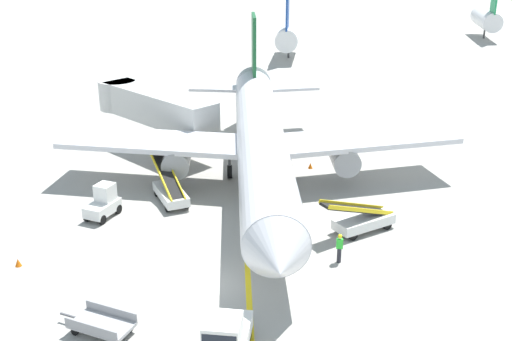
{
  "coord_description": "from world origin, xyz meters",
  "views": [
    {
      "loc": [
        6.05,
        -27.1,
        17.21
      ],
      "look_at": [
        1.64,
        9.91,
        2.5
      ],
      "focal_mm": 43.68,
      "sensor_mm": 36.0,
      "label": 1
    }
  ],
  "objects": [
    {
      "name": "safety_cone_nose_right",
      "position": [
        4.94,
        17.14,
        0.22
      ],
      "size": [
        0.36,
        0.36,
        0.44
      ],
      "primitive_type": "cone",
      "color": "orange",
      "rests_on": "ground"
    },
    {
      "name": "pushback_tug",
      "position": [
        2.16,
        -5.6,
        0.99
      ],
      "size": [
        1.92,
        3.61,
        2.2
      ],
      "color": "silver",
      "rests_on": "ground"
    },
    {
      "name": "safety_cone_nose_left",
      "position": [
        -10.23,
        0.64,
        0.22
      ],
      "size": [
        0.36,
        0.36,
        0.44
      ],
      "primitive_type": "cone",
      "color": "orange",
      "rests_on": "ground"
    },
    {
      "name": "ground_plane",
      "position": [
        0.0,
        0.0,
        0.0
      ],
      "size": [
        300.0,
        300.0,
        0.0
      ],
      "primitive_type": "plane",
      "color": "#9E9B93"
    },
    {
      "name": "jet_bridge",
      "position": [
        -8.57,
        20.8,
        3.54
      ],
      "size": [
        11.65,
        9.79,
        4.85
      ],
      "color": "beige",
      "rests_on": "ground"
    },
    {
      "name": "baggage_cart_loaded",
      "position": [
        -3.65,
        -4.58,
        0.47
      ],
      "size": [
        3.83,
        2.31,
        0.94
      ],
      "color": "#A5A5A8",
      "rests_on": "ground"
    },
    {
      "name": "baggage_tug_near_wing",
      "position": [
        -7.72,
        7.2,
        0.93
      ],
      "size": [
        1.93,
        2.67,
        2.1
      ],
      "color": "silver",
      "rests_on": "ground"
    },
    {
      "name": "belt_loader_forward_hold",
      "position": [
        8.41,
        7.08,
        0.78
      ],
      "size": [
        4.72,
        4.06,
        2.59
      ],
      "color": "silver",
      "rests_on": "ground"
    },
    {
      "name": "taxi_line_yellow",
      "position": [
        1.64,
        5.0,
        0.0
      ],
      "size": [
        12.85,
        79.06,
        0.01
      ],
      "primitive_type": "cube",
      "rotation": [
        0.0,
        0.0,
        0.16
      ],
      "color": "yellow",
      "rests_on": "ground"
    },
    {
      "name": "distant_aircraft_mid_left",
      "position": [
        0.31,
        59.03,
        3.22
      ],
      "size": [
        3.0,
        10.1,
        8.8
      ],
      "color": "silver",
      "rests_on": "ground"
    },
    {
      "name": "airliner",
      "position": [
        1.55,
        13.44,
        3.42
      ],
      "size": [
        28.26,
        35.26,
        10.1
      ],
      "color": "silver",
      "rests_on": "ground"
    },
    {
      "name": "ground_crew_marshaller",
      "position": [
        7.02,
        3.15,
        0.91
      ],
      "size": [
        0.36,
        0.24,
        1.7
      ],
      "color": "#26262D",
      "rests_on": "ground"
    },
    {
      "name": "belt_loader_aft_hold",
      "position": [
        -4.11,
        9.92,
        0.78
      ],
      "size": [
        3.6,
        4.95,
        2.59
      ],
      "color": "silver",
      "rests_on": "ground"
    },
    {
      "name": "distant_aircraft_mid_right",
      "position": [
        30.88,
        78.91,
        3.22
      ],
      "size": [
        3.0,
        10.1,
        8.8
      ],
      "color": "silver",
      "rests_on": "ground"
    }
  ]
}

